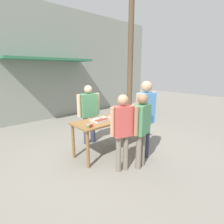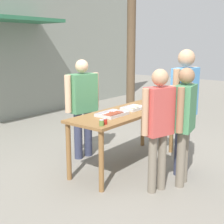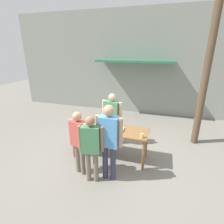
{
  "view_description": "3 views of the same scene",
  "coord_description": "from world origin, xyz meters",
  "px_view_note": "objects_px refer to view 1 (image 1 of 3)",
  "views": [
    {
      "loc": [
        -2.82,
        -3.11,
        2.05
      ],
      "look_at": [
        0.0,
        0.0,
        1.01
      ],
      "focal_mm": 28.0,
      "sensor_mm": 36.0,
      "label": 1
    },
    {
      "loc": [
        -3.8,
        -2.71,
        1.89
      ],
      "look_at": [
        -0.35,
        0.0,
        0.91
      ],
      "focal_mm": 50.0,
      "sensor_mm": 36.0,
      "label": 2
    },
    {
      "loc": [
        1.28,
        -4.01,
        2.86
      ],
      "look_at": [
        -0.17,
        0.76,
        1.06
      ],
      "focal_mm": 28.0,
      "sensor_mm": 36.0,
      "label": 3
    }
  ],
  "objects_px": {
    "person_customer_holding_hotdog": "(123,127)",
    "beer_cup": "(142,112)",
    "food_tray_buns": "(117,116)",
    "person_customer_waiting_in_line": "(142,125)",
    "utility_pole": "(131,45)",
    "person_server_behind_table": "(89,110)",
    "condiment_jar_mustard": "(88,126)",
    "condiment_jar_ketchup": "(91,125)",
    "person_customer_with_cup": "(145,114)",
    "food_tray_sausages": "(101,120)"
  },
  "relations": [
    {
      "from": "food_tray_buns",
      "to": "person_customer_waiting_in_line",
      "type": "xyz_separation_m",
      "value": [
        -0.3,
        -1.01,
        0.07
      ]
    },
    {
      "from": "condiment_jar_mustard",
      "to": "utility_pole",
      "type": "height_order",
      "value": "utility_pole"
    },
    {
      "from": "food_tray_sausages",
      "to": "condiment_jar_ketchup",
      "type": "height_order",
      "value": "condiment_jar_ketchup"
    },
    {
      "from": "condiment_jar_ketchup",
      "to": "person_customer_waiting_in_line",
      "type": "height_order",
      "value": "person_customer_waiting_in_line"
    },
    {
      "from": "person_customer_holding_hotdog",
      "to": "condiment_jar_ketchup",
      "type": "bearing_deg",
      "value": -45.75
    },
    {
      "from": "food_tray_buns",
      "to": "condiment_jar_mustard",
      "type": "bearing_deg",
      "value": -166.72
    },
    {
      "from": "condiment_jar_mustard",
      "to": "person_customer_holding_hotdog",
      "type": "distance_m",
      "value": 0.72
    },
    {
      "from": "food_tray_sausages",
      "to": "utility_pole",
      "type": "height_order",
      "value": "utility_pole"
    },
    {
      "from": "utility_pole",
      "to": "person_server_behind_table",
      "type": "bearing_deg",
      "value": -162.23
    },
    {
      "from": "food_tray_buns",
      "to": "condiment_jar_mustard",
      "type": "relative_size",
      "value": 4.69
    },
    {
      "from": "person_customer_holding_hotdog",
      "to": "person_customer_with_cup",
      "type": "relative_size",
      "value": 0.88
    },
    {
      "from": "person_customer_holding_hotdog",
      "to": "beer_cup",
      "type": "bearing_deg",
      "value": -139.52
    },
    {
      "from": "food_tray_buns",
      "to": "beer_cup",
      "type": "height_order",
      "value": "beer_cup"
    },
    {
      "from": "food_tray_buns",
      "to": "beer_cup",
      "type": "relative_size",
      "value": 3.37
    },
    {
      "from": "condiment_jar_mustard",
      "to": "person_customer_holding_hotdog",
      "type": "height_order",
      "value": "person_customer_holding_hotdog"
    },
    {
      "from": "food_tray_sausages",
      "to": "person_customer_holding_hotdog",
      "type": "bearing_deg",
      "value": -98.85
    },
    {
      "from": "beer_cup",
      "to": "person_customer_with_cup",
      "type": "distance_m",
      "value": 0.88
    },
    {
      "from": "condiment_jar_mustard",
      "to": "utility_pole",
      "type": "bearing_deg",
      "value": 29.22
    },
    {
      "from": "beer_cup",
      "to": "person_server_behind_table",
      "type": "bearing_deg",
      "value": 136.4
    },
    {
      "from": "condiment_jar_mustard",
      "to": "condiment_jar_ketchup",
      "type": "xyz_separation_m",
      "value": [
        0.09,
        0.02,
        0.0
      ]
    },
    {
      "from": "condiment_jar_ketchup",
      "to": "utility_pole",
      "type": "bearing_deg",
      "value": 29.64
    },
    {
      "from": "person_server_behind_table",
      "to": "person_customer_with_cup",
      "type": "xyz_separation_m",
      "value": [
        0.42,
        -1.59,
        0.12
      ]
    },
    {
      "from": "person_customer_waiting_in_line",
      "to": "utility_pole",
      "type": "distance_m",
      "value": 4.09
    },
    {
      "from": "person_customer_holding_hotdog",
      "to": "utility_pole",
      "type": "distance_m",
      "value": 4.23
    },
    {
      "from": "food_tray_sausages",
      "to": "person_server_behind_table",
      "type": "relative_size",
      "value": 0.27
    },
    {
      "from": "person_server_behind_table",
      "to": "person_customer_holding_hotdog",
      "type": "bearing_deg",
      "value": -91.44
    },
    {
      "from": "person_customer_waiting_in_line",
      "to": "beer_cup",
      "type": "bearing_deg",
      "value": -153.28
    },
    {
      "from": "condiment_jar_mustard",
      "to": "person_server_behind_table",
      "type": "relative_size",
      "value": 0.05
    },
    {
      "from": "food_tray_sausages",
      "to": "utility_pole",
      "type": "distance_m",
      "value": 3.76
    },
    {
      "from": "person_server_behind_table",
      "to": "person_customer_with_cup",
      "type": "distance_m",
      "value": 1.65
    },
    {
      "from": "person_server_behind_table",
      "to": "person_customer_waiting_in_line",
      "type": "relative_size",
      "value": 1.03
    },
    {
      "from": "person_customer_holding_hotdog",
      "to": "person_customer_with_cup",
      "type": "distance_m",
      "value": 0.74
    },
    {
      "from": "food_tray_buns",
      "to": "condiment_jar_mustard",
      "type": "xyz_separation_m",
      "value": [
        -1.08,
        -0.25,
        0.02
      ]
    },
    {
      "from": "food_tray_sausages",
      "to": "beer_cup",
      "type": "relative_size",
      "value": 3.95
    },
    {
      "from": "condiment_jar_ketchup",
      "to": "person_customer_with_cup",
      "type": "bearing_deg",
      "value": -29.88
    },
    {
      "from": "condiment_jar_mustard",
      "to": "condiment_jar_ketchup",
      "type": "height_order",
      "value": "same"
    },
    {
      "from": "condiment_jar_mustard",
      "to": "utility_pole",
      "type": "relative_size",
      "value": 0.01
    },
    {
      "from": "person_customer_waiting_in_line",
      "to": "food_tray_buns",
      "type": "bearing_deg",
      "value": -117.5
    },
    {
      "from": "food_tray_buns",
      "to": "food_tray_sausages",
      "type": "bearing_deg",
      "value": -179.74
    },
    {
      "from": "person_customer_with_cup",
      "to": "person_customer_waiting_in_line",
      "type": "distance_m",
      "value": 0.41
    },
    {
      "from": "food_tray_buns",
      "to": "person_customer_with_cup",
      "type": "height_order",
      "value": "person_customer_with_cup"
    },
    {
      "from": "person_customer_with_cup",
      "to": "utility_pole",
      "type": "bearing_deg",
      "value": -129.72
    },
    {
      "from": "food_tray_sausages",
      "to": "condiment_jar_mustard",
      "type": "height_order",
      "value": "condiment_jar_mustard"
    },
    {
      "from": "food_tray_sausages",
      "to": "person_customer_holding_hotdog",
      "type": "relative_size",
      "value": 0.28
    },
    {
      "from": "condiment_jar_ketchup",
      "to": "utility_pole",
      "type": "distance_m",
      "value": 4.18
    },
    {
      "from": "food_tray_buns",
      "to": "beer_cup",
      "type": "bearing_deg",
      "value": -19.8
    },
    {
      "from": "food_tray_sausages",
      "to": "condiment_jar_ketchup",
      "type": "bearing_deg",
      "value": -152.31
    },
    {
      "from": "person_customer_waiting_in_line",
      "to": "utility_pole",
      "type": "bearing_deg",
      "value": -145.08
    },
    {
      "from": "beer_cup",
      "to": "person_customer_waiting_in_line",
      "type": "xyz_separation_m",
      "value": [
        -0.98,
        -0.77,
        0.03
      ]
    },
    {
      "from": "beer_cup",
      "to": "person_customer_waiting_in_line",
      "type": "bearing_deg",
      "value": -142.01
    }
  ]
}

